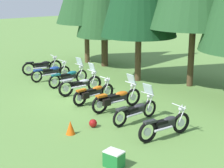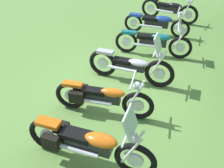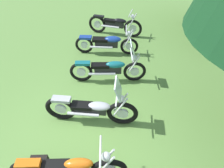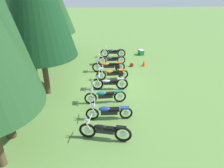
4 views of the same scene
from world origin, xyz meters
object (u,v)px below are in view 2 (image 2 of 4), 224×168
at_px(motorcycle_3, 131,66).
at_px(motorcycle_5, 87,142).
at_px(motorcycle_2, 154,41).
at_px(motorcycle_0, 169,9).
at_px(motorcycle_1, 157,23).
at_px(motorcycle_4, 101,97).

height_order(motorcycle_3, motorcycle_5, motorcycle_3).
xyz_separation_m(motorcycle_2, motorcycle_3, (1.58, -0.33, -0.00)).
distance_m(motorcycle_0, motorcycle_1, 1.48).
xyz_separation_m(motorcycle_0, motorcycle_5, (7.34, -0.52, 0.03)).
height_order(motorcycle_2, motorcycle_3, motorcycle_3).
xyz_separation_m(motorcycle_0, motorcycle_4, (6.00, -0.73, -0.02)).
bearing_deg(motorcycle_2, motorcycle_3, -105.06).
bearing_deg(motorcycle_4, motorcycle_1, 80.02).
bearing_deg(motorcycle_2, motorcycle_5, -98.97).
bearing_deg(motorcycle_1, motorcycle_0, 81.45).
height_order(motorcycle_0, motorcycle_2, motorcycle_2).
relative_size(motorcycle_4, motorcycle_5, 0.92).
xyz_separation_m(motorcycle_1, motorcycle_5, (5.88, -0.27, 0.03)).
bearing_deg(motorcycle_1, motorcycle_5, -91.67).
relative_size(motorcycle_1, motorcycle_3, 1.01).
relative_size(motorcycle_3, motorcycle_4, 1.03).
bearing_deg(motorcycle_0, motorcycle_3, -82.59).
xyz_separation_m(motorcycle_2, motorcycle_5, (4.35, -0.44, 0.01)).
bearing_deg(motorcycle_4, motorcycle_0, 79.17).
distance_m(motorcycle_1, motorcycle_5, 5.89).
height_order(motorcycle_4, motorcycle_5, motorcycle_5).
bearing_deg(motorcycle_5, motorcycle_1, 89.39).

